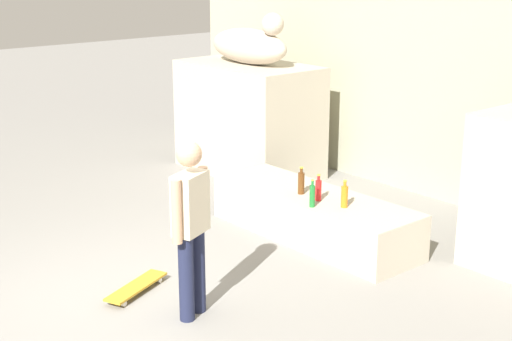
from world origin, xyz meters
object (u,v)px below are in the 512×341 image
at_px(bottle_brown, 301,183).
at_px(skateboard, 136,287).
at_px(statue_reclining_left, 250,45).
at_px(bottle_green, 312,195).
at_px(skater, 191,222).
at_px(bottle_red, 318,190).
at_px(bottle_orange, 344,196).

bearing_deg(bottle_brown, skateboard, -88.90).
relative_size(statue_reclining_left, bottle_green, 5.09).
distance_m(skater, bottle_brown, 2.30).
height_order(skater, bottle_green, skater).
distance_m(statue_reclining_left, bottle_brown, 3.12).
height_order(statue_reclining_left, bottle_red, statue_reclining_left).
xyz_separation_m(statue_reclining_left, bottle_orange, (3.17, -1.31, -1.28)).
bearing_deg(skateboard, skater, -101.38).
height_order(statue_reclining_left, bottle_green, statue_reclining_left).
bearing_deg(bottle_orange, statue_reclining_left, 157.63).
xyz_separation_m(skater, bottle_green, (-0.38, 1.91, -0.25)).
bearing_deg(skater, bottle_brown, -2.17).
height_order(skateboard, bottle_brown, bottle_brown).
bearing_deg(bottle_green, statue_reclining_left, 151.87).
bearing_deg(statue_reclining_left, skateboard, -53.42).
relative_size(bottle_brown, bottle_red, 1.05).
bearing_deg(skateboard, bottle_red, -29.13).
distance_m(skater, bottle_orange, 2.19).
bearing_deg(skater, bottle_orange, -18.92).
bearing_deg(bottle_red, bottle_green, -61.73).
relative_size(skateboard, bottle_red, 2.64).
xyz_separation_m(skateboard, bottle_orange, (0.62, 2.32, 0.61)).
bearing_deg(bottle_red, bottle_orange, 8.98).
bearing_deg(statue_reclining_left, bottle_red, -24.34).
xyz_separation_m(statue_reclining_left, bottle_brown, (2.51, -1.33, -1.27)).
relative_size(skateboard, bottle_green, 2.57).
height_order(bottle_red, bottle_green, bottle_green).
distance_m(skater, bottle_green, 1.96).
height_order(bottle_orange, bottle_green, bottle_green).
height_order(statue_reclining_left, bottle_brown, statue_reclining_left).
height_order(bottle_orange, bottle_brown, bottle_brown).
height_order(skater, bottle_brown, skater).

